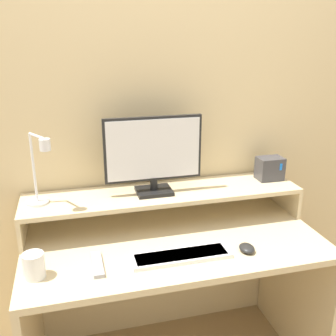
{
  "coord_description": "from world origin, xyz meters",
  "views": [
    {
      "loc": [
        -0.44,
        -1.23,
        1.67
      ],
      "look_at": [
        -0.02,
        0.37,
        1.11
      ],
      "focal_mm": 42.0,
      "sensor_mm": 36.0,
      "label": 1
    }
  ],
  "objects": [
    {
      "name": "remote_control",
      "position": [
        -0.37,
        0.21,
        0.77
      ],
      "size": [
        0.04,
        0.19,
        0.02
      ],
      "color": "#99999E",
      "rests_on": "desk"
    },
    {
      "name": "desk",
      "position": [
        0.0,
        0.34,
        0.55
      ],
      "size": [
        1.38,
        0.68,
        0.76
      ],
      "color": "beige",
      "rests_on": "ground_plane"
    },
    {
      "name": "mouse",
      "position": [
        0.28,
        0.16,
        0.78
      ],
      "size": [
        0.07,
        0.08,
        0.03
      ],
      "color": "black",
      "rests_on": "desk"
    },
    {
      "name": "desk_lamp",
      "position": [
        -0.58,
        0.5,
        1.09
      ],
      "size": [
        0.14,
        0.19,
        0.34
      ],
      "color": "silver",
      "rests_on": "monitor_shelf"
    },
    {
      "name": "keyboard",
      "position": [
        -0.01,
        0.18,
        0.77
      ],
      "size": [
        0.43,
        0.12,
        0.02
      ],
      "color": "white",
      "rests_on": "desk"
    },
    {
      "name": "monitor",
      "position": [
        -0.05,
        0.53,
        1.13
      ],
      "size": [
        0.47,
        0.14,
        0.38
      ],
      "color": "black",
      "rests_on": "monitor_shelf"
    },
    {
      "name": "wall_back",
      "position": [
        0.0,
        0.72,
        1.25
      ],
      "size": [
        6.0,
        0.05,
        2.5
      ],
      "color": "beige",
      "rests_on": "ground_plane"
    },
    {
      "name": "monitor_shelf",
      "position": [
        0.0,
        0.53,
        0.91
      ],
      "size": [
        1.38,
        0.3,
        0.17
      ],
      "color": "beige",
      "rests_on": "desk"
    },
    {
      "name": "router_dock",
      "position": [
        0.59,
        0.56,
        0.99
      ],
      "size": [
        0.13,
        0.1,
        0.12
      ],
      "color": "#3D3D42",
      "rests_on": "monitor_shelf"
    },
    {
      "name": "mug",
      "position": [
        -0.61,
        0.19,
        0.82
      ],
      "size": [
        0.08,
        0.08,
        0.1
      ],
      "color": "white",
      "rests_on": "desk"
    }
  ]
}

